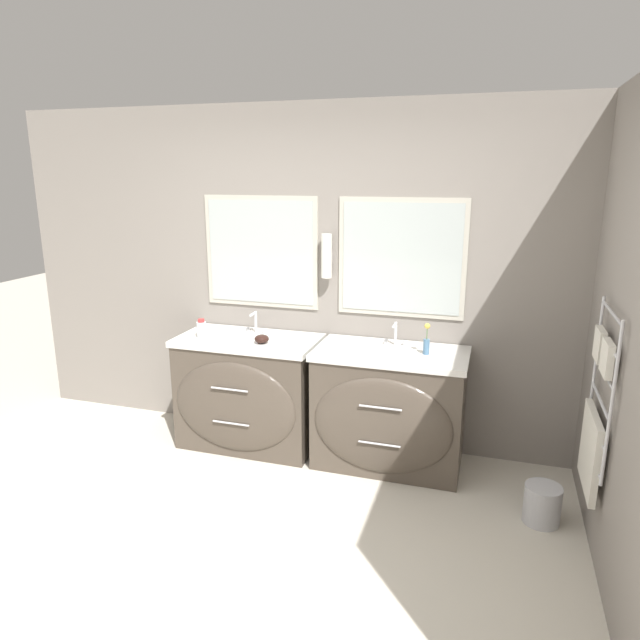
# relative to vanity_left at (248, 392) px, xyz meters

# --- Properties ---
(ground_plane) EXTENTS (16.00, 16.00, 0.00)m
(ground_plane) POSITION_rel_vanity_left_xyz_m (0.54, -1.47, -0.44)
(ground_plane) COLOR beige
(wall_back) EXTENTS (5.33, 0.16, 2.60)m
(wall_back) POSITION_rel_vanity_left_xyz_m (0.54, 0.37, 0.86)
(wall_back) COLOR gray
(wall_back) RESTS_ON ground_plane
(wall_right) EXTENTS (0.13, 3.71, 2.60)m
(wall_right) POSITION_rel_vanity_left_xyz_m (2.43, -0.66, 0.84)
(wall_right) COLOR gray
(wall_right) RESTS_ON ground_plane
(vanity_left) EXTENTS (1.08, 0.64, 0.87)m
(vanity_left) POSITION_rel_vanity_left_xyz_m (0.00, 0.00, 0.00)
(vanity_left) COLOR #4C4238
(vanity_left) RESTS_ON ground_plane
(vanity_right) EXTENTS (1.08, 0.64, 0.87)m
(vanity_right) POSITION_rel_vanity_left_xyz_m (1.11, 0.00, 0.00)
(vanity_right) COLOR #4C4238
(vanity_right) RESTS_ON ground_plane
(faucet_left) EXTENTS (0.17, 0.11, 0.17)m
(faucet_left) POSITION_rel_vanity_left_xyz_m (0.00, 0.18, 0.51)
(faucet_left) COLOR silver
(faucet_left) RESTS_ON vanity_left
(faucet_right) EXTENTS (0.17, 0.11, 0.17)m
(faucet_right) POSITION_rel_vanity_left_xyz_m (1.11, 0.18, 0.51)
(faucet_right) COLOR silver
(faucet_right) RESTS_ON vanity_right
(toiletry_bottle) EXTENTS (0.08, 0.08, 0.14)m
(toiletry_bottle) POSITION_rel_vanity_left_xyz_m (-0.34, -0.06, 0.49)
(toiletry_bottle) COLOR silver
(toiletry_bottle) RESTS_ON vanity_left
(amenity_bowl) EXTENTS (0.11, 0.11, 0.06)m
(amenity_bowl) POSITION_rel_vanity_left_xyz_m (0.16, -0.07, 0.46)
(amenity_bowl) COLOR black
(amenity_bowl) RESTS_ON vanity_left
(flower_vase) EXTENTS (0.04, 0.04, 0.22)m
(flower_vase) POSITION_rel_vanity_left_xyz_m (1.35, 0.03, 0.52)
(flower_vase) COLOR teal
(flower_vase) RESTS_ON vanity_right
(waste_bin) EXTENTS (0.23, 0.23, 0.24)m
(waste_bin) POSITION_rel_vanity_left_xyz_m (2.15, -0.42, -0.32)
(waste_bin) COLOR #B7B7BC
(waste_bin) RESTS_ON ground_plane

